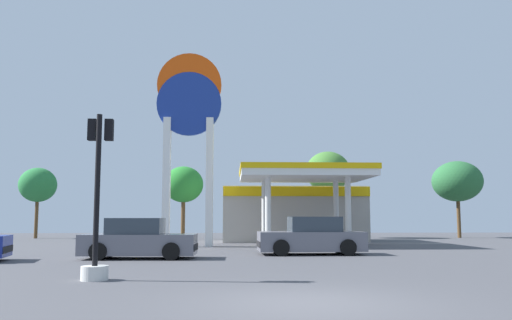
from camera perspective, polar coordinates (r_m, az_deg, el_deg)
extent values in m
plane|color=#47474C|center=(10.29, 5.62, -15.06)|extent=(90.00, 90.00, 0.00)
cube|color=#ADA89E|center=(36.21, 3.93, -5.89)|extent=(9.33, 5.44, 3.58)
cube|color=#EAB70C|center=(33.50, 4.44, -3.39)|extent=(9.33, 0.12, 0.60)
cube|color=white|center=(30.30, 5.17, -1.74)|extent=(7.21, 6.06, 0.35)
cube|color=#EAB70C|center=(30.32, 5.17, -1.13)|extent=(7.31, 6.16, 0.30)
cylinder|color=silver|center=(28.33, 1.30, -5.62)|extent=(0.32, 0.32, 3.77)
cylinder|color=silver|center=(28.94, 9.93, -5.54)|extent=(0.32, 0.32, 3.77)
cylinder|color=silver|center=(31.66, 0.90, -5.69)|extent=(0.32, 0.32, 3.77)
cylinder|color=silver|center=(32.21, 8.65, -5.62)|extent=(0.32, 0.32, 3.77)
cube|color=#4C4C51|center=(30.22, 5.24, -8.16)|extent=(0.90, 0.60, 1.10)
cube|color=white|center=(29.59, -9.64, -2.29)|extent=(0.40, 0.56, 7.14)
cube|color=white|center=(29.39, -5.05, -2.33)|extent=(0.40, 0.56, 7.14)
cylinder|color=navy|center=(30.08, -7.23, 6.05)|extent=(3.63, 0.22, 3.63)
cylinder|color=#EA4C0C|center=(30.34, -7.20, 8.05)|extent=(3.63, 0.22, 3.63)
cube|color=white|center=(30.25, -7.21, 7.03)|extent=(3.34, 0.08, 0.65)
cylinder|color=black|center=(22.03, 2.74, -9.45)|extent=(0.69, 0.26, 0.69)
cylinder|color=black|center=(23.87, 2.19, -9.20)|extent=(0.69, 0.26, 0.69)
cylinder|color=black|center=(22.55, 9.91, -9.29)|extent=(0.69, 0.26, 0.69)
cylinder|color=black|center=(24.34, 8.83, -9.08)|extent=(0.69, 0.26, 0.69)
cube|color=slate|center=(23.14, 5.93, -8.71)|extent=(4.57, 2.03, 0.82)
cube|color=#2D3842|center=(23.15, 6.31, -6.95)|extent=(2.20, 1.74, 0.69)
cube|color=black|center=(22.86, 0.40, -9.07)|extent=(0.18, 1.80, 0.26)
cube|color=black|center=(21.69, -25.33, -8.69)|extent=(0.46, 1.70, 0.25)
cylinder|color=black|center=(21.90, -8.52, -9.44)|extent=(0.67, 0.24, 0.66)
cylinder|color=black|center=(20.14, -9.15, -9.72)|extent=(0.67, 0.24, 0.66)
cylinder|color=black|center=(22.39, -15.48, -9.21)|extent=(0.67, 0.24, 0.66)
cylinder|color=black|center=(20.67, -16.69, -9.45)|extent=(0.67, 0.24, 0.66)
cube|color=slate|center=(21.22, -12.47, -8.88)|extent=(4.39, 1.91, 0.79)
cube|color=#2D3842|center=(21.23, -12.84, -7.02)|extent=(2.11, 1.66, 0.66)
cube|color=black|center=(20.93, -6.65, -9.34)|extent=(0.16, 1.74, 0.25)
cylinder|color=silver|center=(14.28, -17.04, -11.60)|extent=(0.68, 0.68, 0.36)
cylinder|color=black|center=(14.23, -16.77, -3.01)|extent=(0.14, 0.14, 3.91)
cube|color=black|center=(14.60, -17.26, 3.13)|extent=(0.21, 0.20, 0.57)
sphere|color=red|center=(14.75, -17.12, 3.74)|extent=(0.15, 0.15, 0.15)
sphere|color=#D89E0C|center=(14.72, -17.14, 3.05)|extent=(0.15, 0.15, 0.15)
sphere|color=green|center=(14.69, -17.16, 2.36)|extent=(0.15, 0.15, 0.15)
cube|color=black|center=(14.50, -15.58, 3.14)|extent=(0.21, 0.20, 0.57)
sphere|color=red|center=(14.65, -15.45, 3.76)|extent=(0.15, 0.15, 0.15)
sphere|color=#D89E0C|center=(14.62, -15.47, 3.07)|extent=(0.15, 0.15, 0.15)
sphere|color=green|center=(14.59, -15.49, 2.37)|extent=(0.15, 0.15, 0.15)
cylinder|color=brown|center=(43.92, -22.63, -5.84)|extent=(0.26, 0.26, 3.03)
ellipsoid|color=#29783B|center=(43.99, -22.49, -2.49)|extent=(2.82, 2.82, 2.64)
cylinder|color=brown|center=(39.42, -7.89, -6.34)|extent=(0.30, 0.30, 2.93)
ellipsoid|color=#27802D|center=(39.50, -7.83, -2.62)|extent=(2.92, 2.92, 2.67)
cylinder|color=brown|center=(42.02, 7.83, -5.68)|extent=(0.30, 0.30, 3.89)
ellipsoid|color=#417731|center=(42.17, 7.76, -1.25)|extent=(3.51, 3.51, 3.18)
cylinder|color=brown|center=(44.77, 21.05, -5.94)|extent=(0.29, 0.29, 2.98)
ellipsoid|color=#286334|center=(44.86, 20.90, -2.16)|extent=(3.91, 3.91, 3.20)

